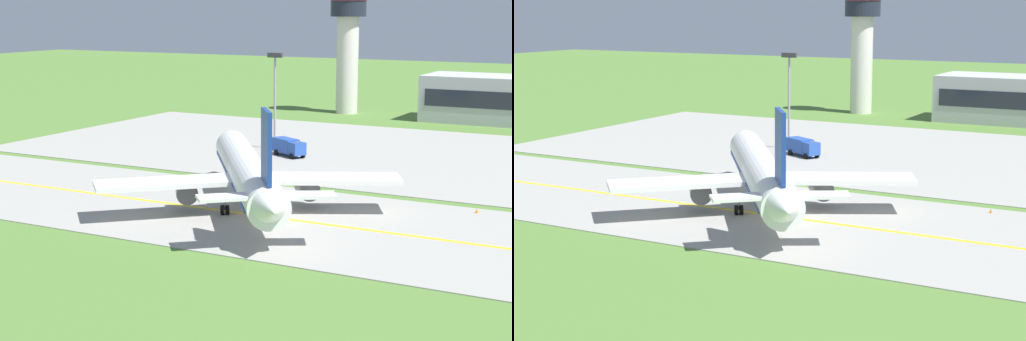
% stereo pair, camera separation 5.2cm
% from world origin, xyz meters
% --- Properties ---
extents(ground_plane, '(500.00, 500.00, 0.00)m').
position_xyz_m(ground_plane, '(0.00, 0.00, 0.00)').
color(ground_plane, '#517A33').
extents(taxiway_strip, '(240.00, 28.00, 0.10)m').
position_xyz_m(taxiway_strip, '(0.00, 0.00, 0.05)').
color(taxiway_strip, '#9E9B93').
rests_on(taxiway_strip, ground).
extents(apron_pad, '(140.00, 52.00, 0.10)m').
position_xyz_m(apron_pad, '(10.00, 42.00, 0.05)').
color(apron_pad, '#9E9B93').
rests_on(apron_pad, ground).
extents(taxiway_centreline, '(220.00, 0.60, 0.01)m').
position_xyz_m(taxiway_centreline, '(0.00, 0.00, 0.11)').
color(taxiway_centreline, yellow).
rests_on(taxiway_centreline, taxiway_strip).
extents(airplane_lead, '(28.84, 34.22, 12.70)m').
position_xyz_m(airplane_lead, '(-4.78, 1.46, 4.13)').
color(airplane_lead, white).
rests_on(airplane_lead, ground).
extents(service_truck_baggage, '(6.23, 4.73, 2.60)m').
position_xyz_m(service_truck_baggage, '(-15.46, 33.09, 1.53)').
color(service_truck_baggage, '#264CA5').
rests_on(service_truck_baggage, ground).
extents(control_tower, '(7.60, 7.60, 24.49)m').
position_xyz_m(control_tower, '(-27.44, 84.15, 14.88)').
color(control_tower, silver).
rests_on(control_tower, ground).
extents(apron_light_mast, '(2.40, 0.50, 14.70)m').
position_xyz_m(apron_light_mast, '(-20.10, 37.63, 9.33)').
color(apron_light_mast, gray).
rests_on(apron_light_mast, ground).
extents(traffic_cone_near_edge, '(0.44, 0.44, 0.60)m').
position_xyz_m(traffic_cone_near_edge, '(17.16, 11.95, 0.30)').
color(traffic_cone_near_edge, orange).
rests_on(traffic_cone_near_edge, ground).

